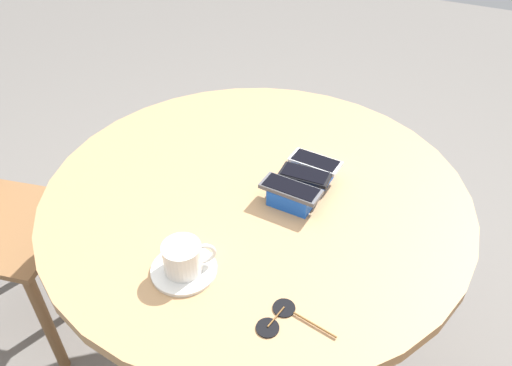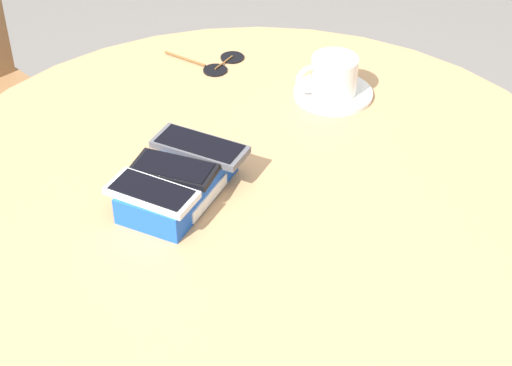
# 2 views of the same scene
# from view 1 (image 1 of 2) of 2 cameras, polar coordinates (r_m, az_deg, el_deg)

# --- Properties ---
(ground_plane) EXTENTS (8.00, 8.00, 0.00)m
(ground_plane) POSITION_cam_1_polar(r_m,az_deg,el_deg) (1.83, 0.00, -19.53)
(ground_plane) COLOR slate
(round_table) EXTENTS (1.05, 1.05, 0.76)m
(round_table) POSITION_cam_1_polar(r_m,az_deg,el_deg) (1.32, 0.00, -4.93)
(round_table) COLOR #2D2D2D
(round_table) RESTS_ON ground_plane
(phone_box) EXTENTS (0.19, 0.11, 0.04)m
(phone_box) POSITION_cam_1_polar(r_m,az_deg,el_deg) (1.23, 5.32, 0.00)
(phone_box) COLOR blue
(phone_box) RESTS_ON round_table
(phone_white) EXTENTS (0.07, 0.13, 0.01)m
(phone_white) POSITION_cam_1_polar(r_m,az_deg,el_deg) (1.26, 6.80, 2.43)
(phone_white) COLOR silver
(phone_white) RESTS_ON phone_box
(phone_black) EXTENTS (0.06, 0.12, 0.01)m
(phone_black) POSITION_cam_1_polar(r_m,az_deg,el_deg) (1.21, 5.63, 0.93)
(phone_black) COLOR black
(phone_black) RESTS_ON phone_box
(phone_gray) EXTENTS (0.07, 0.15, 0.01)m
(phone_gray) POSITION_cam_1_polar(r_m,az_deg,el_deg) (1.17, 3.99, -0.67)
(phone_gray) COLOR #515156
(phone_gray) RESTS_ON phone_box
(saucer) EXTENTS (0.14, 0.14, 0.01)m
(saucer) POSITION_cam_1_polar(r_m,az_deg,el_deg) (1.06, -8.23, -9.77)
(saucer) COLOR silver
(saucer) RESTS_ON round_table
(coffee_cup) EXTENTS (0.09, 0.10, 0.07)m
(coffee_cup) POSITION_cam_1_polar(r_m,az_deg,el_deg) (1.03, -8.29, -8.37)
(coffee_cup) COLOR silver
(coffee_cup) RESTS_ON saucer
(sunglasses) EXTENTS (0.10, 0.14, 0.01)m
(sunglasses) POSITION_cam_1_polar(r_m,az_deg,el_deg) (0.97, 2.77, -15.20)
(sunglasses) COLOR black
(sunglasses) RESTS_ON round_table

